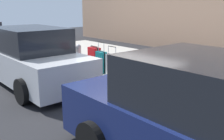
% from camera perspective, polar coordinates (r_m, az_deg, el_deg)
% --- Properties ---
extents(ground_plane, '(40.00, 40.00, 0.00)m').
position_cam_1_polar(ground_plane, '(6.91, 2.34, -5.26)').
color(ground_plane, black).
extents(sidewalk_curb, '(18.00, 5.00, 0.14)m').
position_cam_1_polar(sidewalk_curb, '(8.71, 14.52, -1.12)').
color(sidewalk_curb, '#ADA89E').
rests_on(sidewalk_curb, ground_plane).
extents(suitcase_teal_2, '(0.39, 0.20, 0.89)m').
position_cam_1_polar(suitcase_teal_2, '(6.02, 20.88, -4.87)').
color(suitcase_teal_2, '#0F606B').
rests_on(suitcase_teal_2, sidewalk_curb).
extents(suitcase_red_3, '(0.37, 0.27, 1.06)m').
position_cam_1_polar(suitcase_red_3, '(6.32, 17.39, -2.83)').
color(suitcase_red_3, red).
rests_on(suitcase_red_3, sidewalk_curb).
extents(suitcase_olive_4, '(0.42, 0.23, 0.75)m').
position_cam_1_polar(suitcase_olive_4, '(6.57, 13.19, -2.89)').
color(suitcase_olive_4, '#59601E').
rests_on(suitcase_olive_4, sidewalk_curb).
extents(suitcase_black_5, '(0.47, 0.24, 0.92)m').
position_cam_1_polar(suitcase_black_5, '(6.92, 9.59, -1.48)').
color(suitcase_black_5, black).
rests_on(suitcase_black_5, sidewalk_curb).
extents(suitcase_maroon_6, '(0.38, 0.27, 0.82)m').
position_cam_1_polar(suitcase_maroon_6, '(7.31, 6.43, -0.84)').
color(suitcase_maroon_6, maroon).
rests_on(suitcase_maroon_6, sidewalk_curb).
extents(suitcase_navy_7, '(0.49, 0.23, 0.77)m').
position_cam_1_polar(suitcase_navy_7, '(7.59, 2.74, 0.42)').
color(suitcase_navy_7, navy).
rests_on(suitcase_navy_7, sidewalk_curb).
extents(suitcase_silver_8, '(0.40, 0.22, 0.96)m').
position_cam_1_polar(suitcase_silver_8, '(8.01, 0.00, 1.10)').
color(suitcase_silver_8, '#9EA0A8').
rests_on(suitcase_silver_8, sidewalk_curb).
extents(suitcase_teal_9, '(0.41, 0.25, 1.04)m').
position_cam_1_polar(suitcase_teal_9, '(8.40, -2.42, 1.77)').
color(suitcase_teal_9, '#0F606B').
rests_on(suitcase_teal_9, sidewalk_curb).
extents(suitcase_red_10, '(0.47, 0.29, 0.83)m').
position_cam_1_polar(suitcase_red_10, '(8.92, -3.99, 2.64)').
color(suitcase_red_10, red).
rests_on(suitcase_red_10, sidewalk_curb).
extents(fire_hydrant, '(0.39, 0.21, 0.78)m').
position_cam_1_polar(fire_hydrant, '(9.61, -7.51, 3.54)').
color(fire_hydrant, '#99999E').
rests_on(fire_hydrant, sidewalk_curb).
extents(bollard_post, '(0.15, 0.15, 0.86)m').
position_cam_1_polar(bollard_post, '(10.12, -10.40, 4.07)').
color(bollard_post, '#333338').
rests_on(bollard_post, sidewalk_curb).
extents(parked_car_navy_0, '(4.76, 2.14, 1.67)m').
position_cam_1_polar(parked_car_navy_0, '(3.59, 23.36, -11.98)').
color(parked_car_navy_0, '#141E4C').
rests_on(parked_car_navy_0, ground_plane).
extents(parked_car_silver_1, '(4.60, 2.03, 1.70)m').
position_cam_1_polar(parked_car_silver_1, '(7.92, -17.65, 2.52)').
color(parked_car_silver_1, '#B2B5BA').
rests_on(parked_car_silver_1, ground_plane).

